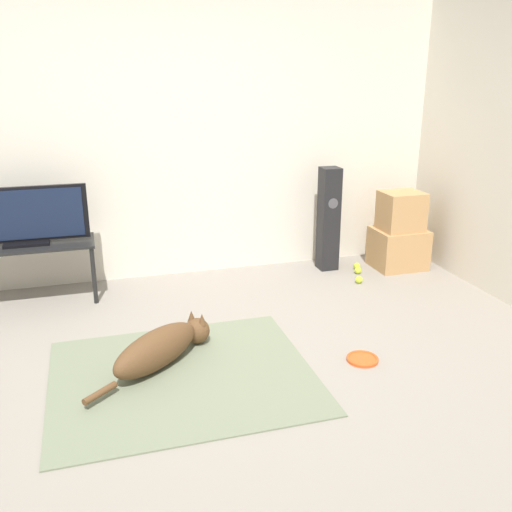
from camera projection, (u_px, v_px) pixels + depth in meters
The scene contains 13 objects.
ground_plane at pixel (220, 385), 3.52m from camera, with size 12.00×12.00×0.00m, color gray.
wall_back at pixel (163, 137), 5.02m from camera, with size 8.00×0.06×2.55m.
area_rug at pixel (183, 376), 3.61m from camera, with size 1.63×1.40×0.01m.
dog at pixel (162, 347), 3.70m from camera, with size 0.88×0.76×0.26m.
frisbee at pixel (362, 359), 3.80m from camera, with size 0.21×0.21×0.03m.
cardboard_box_lower at pixel (398, 248), 5.53m from camera, with size 0.48×0.41×0.38m.
cardboard_box_upper at pixel (401, 211), 5.40m from camera, with size 0.38×0.33×0.37m.
floor_speaker at pixel (329, 219), 5.40m from camera, with size 0.17×0.18×0.98m.
tv_stand at pixel (28, 252), 4.64m from camera, with size 1.05×0.44×0.50m.
tv at pixel (23, 217), 4.55m from camera, with size 1.00×0.20×0.47m.
tennis_ball_by_boxes at pixel (357, 266), 5.51m from camera, with size 0.07×0.07×0.07m.
tennis_ball_near_speaker at pixel (359, 280), 5.16m from camera, with size 0.07×0.07×0.07m.
tennis_ball_loose_on_carpet at pixel (358, 270), 5.39m from camera, with size 0.07×0.07×0.07m.
Camera 1 is at (-0.67, -3.02, 1.86)m, focal length 40.00 mm.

